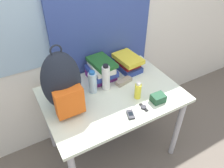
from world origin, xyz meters
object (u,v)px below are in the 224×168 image
(wristwatch, at_px, (144,107))
(water_bottle, at_px, (93,82))
(sports_bottle, at_px, (106,78))
(camera_pouch, at_px, (158,98))
(sunscreen_bottle, at_px, (138,91))
(backpack, at_px, (62,83))
(book_stack_center, at_px, (128,63))
(book_stack_left, at_px, (101,70))
(cell_phone, at_px, (131,114))
(sunglasses_case, at_px, (124,81))

(wristwatch, bearing_deg, water_bottle, 124.78)
(sports_bottle, relative_size, camera_pouch, 2.22)
(sunscreen_bottle, bearing_deg, backpack, 161.55)
(sports_bottle, xyz_separation_m, camera_pouch, (0.28, -0.34, -0.08))
(book_stack_center, height_order, water_bottle, water_bottle)
(backpack, xyz_separation_m, book_stack_left, (0.40, 0.19, -0.14))
(wristwatch, bearing_deg, camera_pouch, 2.38)
(water_bottle, xyz_separation_m, wristwatch, (0.25, -0.36, -0.09))
(book_stack_center, xyz_separation_m, cell_phone, (-0.30, -0.51, -0.06))
(sunscreen_bottle, bearing_deg, cell_phone, -137.60)
(sports_bottle, height_order, sunscreen_bottle, sports_bottle)
(sports_bottle, relative_size, wristwatch, 2.45)
(water_bottle, distance_m, camera_pouch, 0.54)
(water_bottle, xyz_separation_m, sports_bottle, (0.11, -0.02, 0.02))
(book_stack_center, height_order, sports_bottle, sports_bottle)
(sunscreen_bottle, relative_size, wristwatch, 1.55)
(book_stack_left, distance_m, cell_phone, 0.52)
(sunscreen_bottle, distance_m, wristwatch, 0.14)
(sports_bottle, distance_m, wristwatch, 0.39)
(sports_bottle, height_order, camera_pouch, sports_bottle)
(sunscreen_bottle, height_order, cell_phone, sunscreen_bottle)
(wristwatch, bearing_deg, sunglasses_case, 85.09)
(cell_phone, relative_size, sunglasses_case, 0.61)
(water_bottle, bearing_deg, backpack, -166.09)
(water_bottle, bearing_deg, sunglasses_case, -5.93)
(backpack, xyz_separation_m, wristwatch, (0.51, -0.30, -0.22))
(backpack, distance_m, cell_phone, 0.54)
(cell_phone, distance_m, sunglasses_case, 0.39)
(sports_bottle, relative_size, sunscreen_bottle, 1.58)
(sunscreen_bottle, bearing_deg, book_stack_left, 109.42)
(water_bottle, relative_size, camera_pouch, 1.87)
(cell_phone, relative_size, wristwatch, 0.99)
(cell_phone, bearing_deg, water_bottle, 107.99)
(book_stack_center, distance_m, sports_bottle, 0.35)
(sunglasses_case, bearing_deg, water_bottle, 174.07)
(camera_pouch, xyz_separation_m, wristwatch, (-0.14, -0.01, -0.03))
(book_stack_left, height_order, sports_bottle, sports_bottle)
(book_stack_center, relative_size, water_bottle, 1.42)
(backpack, relative_size, water_bottle, 2.61)
(sports_bottle, bearing_deg, sunglasses_case, -3.21)
(book_stack_left, height_order, book_stack_center, book_stack_left)
(wristwatch, bearing_deg, cell_phone, -172.09)
(backpack, distance_m, wristwatch, 0.63)
(water_bottle, distance_m, sports_bottle, 0.12)
(book_stack_center, xyz_separation_m, sunglasses_case, (-0.14, -0.16, -0.05))
(sports_bottle, bearing_deg, water_bottle, 169.99)
(sports_bottle, xyz_separation_m, cell_phone, (0.01, -0.36, -0.10))
(cell_phone, xyz_separation_m, camera_pouch, (0.27, 0.02, 0.02))
(water_bottle, xyz_separation_m, camera_pouch, (0.39, -0.36, -0.06))
(water_bottle, distance_m, cell_phone, 0.41)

